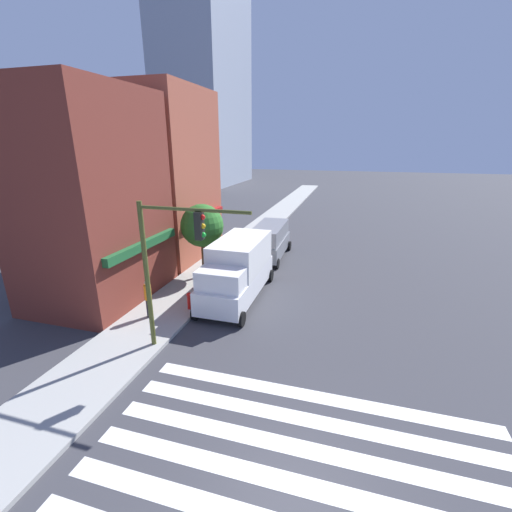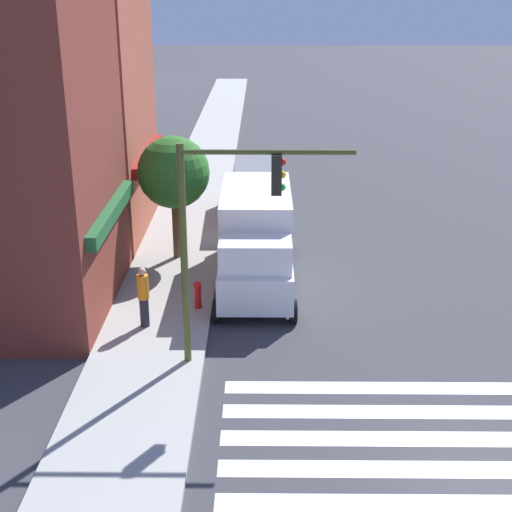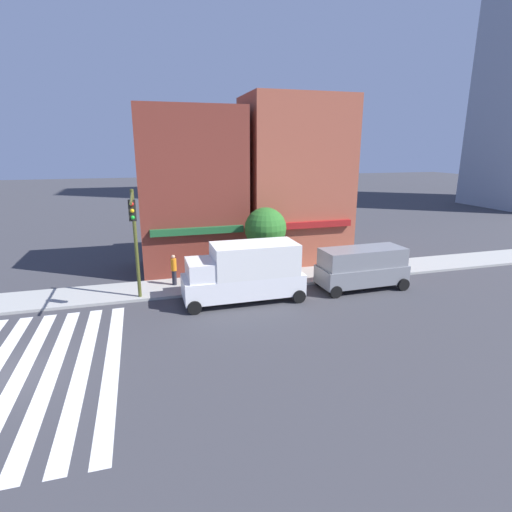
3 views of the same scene
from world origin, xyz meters
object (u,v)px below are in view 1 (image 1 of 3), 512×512
at_px(box_truck_white, 238,269).
at_px(street_tree, 202,226).
at_px(fire_hydrant, 189,300).
at_px(traffic_signal, 168,254).
at_px(van_grey, 270,240).
at_px(pedestrian_orange_vest, 148,298).

relative_size(box_truck_white, street_tree, 1.45).
bearing_deg(fire_hydrant, street_tree, 14.80).
xyz_separation_m(traffic_signal, fire_hydrant, (3.12, 0.96, -3.33)).
distance_m(box_truck_white, van_grey, 6.84).
height_order(pedestrian_orange_vest, street_tree, street_tree).
bearing_deg(box_truck_white, van_grey, 0.21).
bearing_deg(box_truck_white, fire_hydrant, 142.10).
distance_m(van_grey, street_tree, 5.91).
bearing_deg(traffic_signal, street_tree, 15.77).
distance_m(traffic_signal, fire_hydrant, 4.66).
bearing_deg(street_tree, fire_hydrant, -165.20).
height_order(pedestrian_orange_vest, fire_hydrant, pedestrian_orange_vest).
bearing_deg(pedestrian_orange_vest, box_truck_white, -30.32).
bearing_deg(van_grey, street_tree, 148.44).
distance_m(pedestrian_orange_vest, fire_hydrant, 1.89).
bearing_deg(pedestrian_orange_vest, van_grey, -4.55).
relative_size(box_truck_white, van_grey, 1.23).
bearing_deg(van_grey, pedestrian_orange_vest, 161.59).
bearing_deg(pedestrian_orange_vest, fire_hydrant, -37.16).
height_order(box_truck_white, street_tree, street_tree).
distance_m(box_truck_white, pedestrian_orange_vest, 4.60).
distance_m(traffic_signal, street_tree, 7.60).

